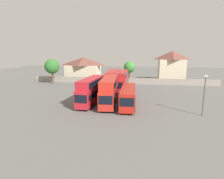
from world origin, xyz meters
name	(u,v)px	position (x,y,z in m)	size (l,w,h in m)	color
ground	(120,87)	(0.00, 18.00, 0.00)	(140.00, 140.00, 0.00)	#605E5B
depot_boundary_wall	(122,81)	(0.00, 23.21, 0.90)	(56.00, 0.50, 1.80)	gray
bus_1	(91,89)	(-3.55, 0.49, 2.72)	(3.11, 11.01, 4.83)	red
bus_2	(109,89)	(-0.10, 0.40, 2.80)	(3.24, 11.52, 4.96)	red
bus_3	(128,96)	(3.46, -0.27, 1.91)	(2.87, 11.26, 3.33)	#B01D14
bus_4	(112,79)	(-1.53, 13.69, 2.74)	(3.23, 11.66, 4.85)	red
bus_5	(122,80)	(1.06, 12.96, 2.75)	(2.54, 10.51, 4.88)	#B52326
house_terrace_left	(83,68)	(-14.21, 29.74, 3.92)	(11.45, 7.90, 7.68)	beige
house_terrace_centre	(172,66)	(15.37, 30.02, 5.01)	(8.49, 6.51, 9.83)	beige
tree_left_of_lot	(52,67)	(-21.00, 20.21, 5.20)	(4.44, 4.44, 7.46)	brown
tree_behind_wall	(129,67)	(2.01, 25.71, 4.79)	(3.51, 3.51, 6.63)	brown
lamp_post_lot_edge	(204,93)	(15.12, -4.00, 3.62)	(0.50, 0.24, 6.34)	#4C4C51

